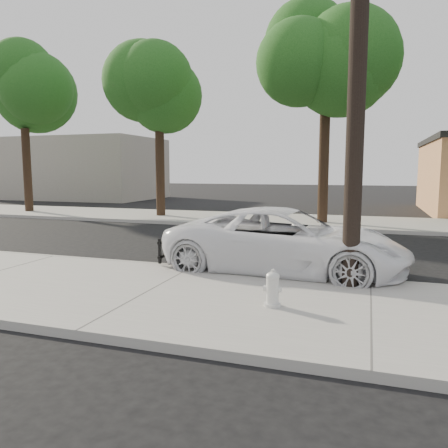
# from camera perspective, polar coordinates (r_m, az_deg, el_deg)

# --- Properties ---
(ground) EXTENTS (120.00, 120.00, 0.00)m
(ground) POSITION_cam_1_polar(r_m,az_deg,el_deg) (12.39, -0.30, -4.17)
(ground) COLOR black
(ground) RESTS_ON ground
(near_sidewalk) EXTENTS (90.00, 4.40, 0.15)m
(near_sidewalk) POSITION_cam_1_polar(r_m,az_deg,el_deg) (8.53, -9.71, -9.00)
(near_sidewalk) COLOR gray
(near_sidewalk) RESTS_ON ground
(far_sidewalk) EXTENTS (90.00, 5.00, 0.15)m
(far_sidewalk) POSITION_cam_1_polar(r_m,az_deg,el_deg) (20.52, 7.32, 0.48)
(far_sidewalk) COLOR gray
(far_sidewalk) RESTS_ON ground
(curb_near) EXTENTS (90.00, 0.12, 0.16)m
(curb_near) POSITION_cam_1_polar(r_m,az_deg,el_deg) (10.45, -4.01, -5.90)
(curb_near) COLOR #9E9B93
(curb_near) RESTS_ON ground
(building_far) EXTENTS (14.00, 8.00, 5.00)m
(building_far) POSITION_cam_1_polar(r_m,az_deg,el_deg) (39.54, -18.94, 6.85)
(building_far) COLOR gray
(building_far) RESTS_ON ground
(utility_pole) EXTENTS (1.40, 0.34, 9.00)m
(utility_pole) POSITION_cam_1_polar(r_m,az_deg,el_deg) (9.10, 17.14, 21.26)
(utility_pole) COLOR black
(utility_pole) RESTS_ON near_sidewalk
(tree_a) EXTENTS (4.65, 4.50, 9.00)m
(tree_a) POSITION_cam_1_polar(r_m,az_deg,el_deg) (26.54, -24.68, 15.38)
(tree_a) COLOR black
(tree_a) RESTS_ON far_sidewalk
(tree_b) EXTENTS (4.34, 4.20, 8.45)m
(tree_b) POSITION_cam_1_polar(r_m,az_deg,el_deg) (22.16, -8.24, 16.72)
(tree_b) COLOR black
(tree_b) RESTS_ON far_sidewalk
(tree_c) EXTENTS (4.96, 4.80, 9.55)m
(tree_c) POSITION_cam_1_polar(r_m,az_deg,el_deg) (19.74, 13.87, 20.05)
(tree_c) COLOR black
(tree_c) RESTS_ON far_sidewalk
(police_cruiser) EXTENTS (5.67, 2.83, 1.54)m
(police_cruiser) POSITION_cam_1_polar(r_m,az_deg,el_deg) (10.27, 8.08, -2.23)
(police_cruiser) COLOR white
(police_cruiser) RESTS_ON ground
(fire_hydrant) EXTENTS (0.30, 0.28, 0.59)m
(fire_hydrant) POSITION_cam_1_polar(r_m,az_deg,el_deg) (7.42, 6.36, -8.50)
(fire_hydrant) COLOR silver
(fire_hydrant) RESTS_ON near_sidewalk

